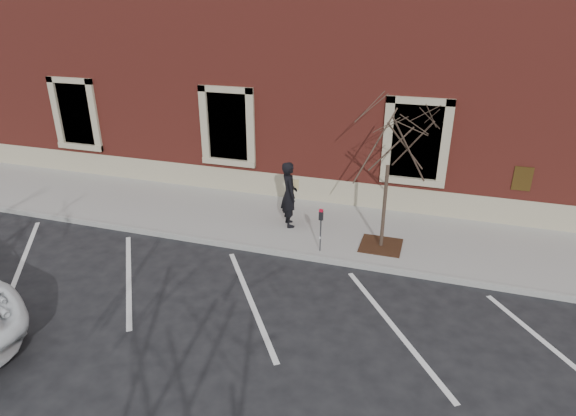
% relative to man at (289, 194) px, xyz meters
% --- Properties ---
extents(ground, '(120.00, 120.00, 0.00)m').
position_rel_man_xyz_m(ground, '(0.26, -1.51, -1.11)').
color(ground, '#28282B').
rests_on(ground, ground).
extents(sidewalk_near, '(40.00, 3.50, 0.15)m').
position_rel_man_xyz_m(sidewalk_near, '(0.26, 0.24, -1.04)').
color(sidewalk_near, '#999690').
rests_on(sidewalk_near, ground).
extents(curb_near, '(40.00, 0.12, 0.15)m').
position_rel_man_xyz_m(curb_near, '(0.26, -1.56, -1.04)').
color(curb_near, '#9E9E99').
rests_on(curb_near, ground).
extents(parking_stripes, '(28.00, 4.40, 0.01)m').
position_rel_man_xyz_m(parking_stripes, '(0.26, -3.71, -1.11)').
color(parking_stripes, silver).
rests_on(parking_stripes, ground).
extents(building_civic, '(40.00, 8.62, 8.00)m').
position_rel_man_xyz_m(building_civic, '(0.26, 6.23, 2.88)').
color(building_civic, maroon).
rests_on(building_civic, ground).
extents(man, '(0.75, 0.84, 1.93)m').
position_rel_man_xyz_m(man, '(0.00, 0.00, 0.00)').
color(man, black).
rests_on(man, sidewalk_near).
extents(parking_meter, '(0.11, 0.08, 1.19)m').
position_rel_man_xyz_m(parking_meter, '(1.25, -1.26, -0.14)').
color(parking_meter, '#595B60').
rests_on(parking_meter, sidewalk_near).
extents(tree_grate, '(1.08, 1.08, 0.03)m').
position_rel_man_xyz_m(tree_grate, '(2.75, -0.50, -0.95)').
color(tree_grate, '#3D2513').
rests_on(tree_grate, sidewalk_near).
extents(sapling, '(2.48, 2.48, 4.14)m').
position_rel_man_xyz_m(sapling, '(2.75, -0.50, 1.93)').
color(sapling, '#413128').
rests_on(sapling, sidewalk_near).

